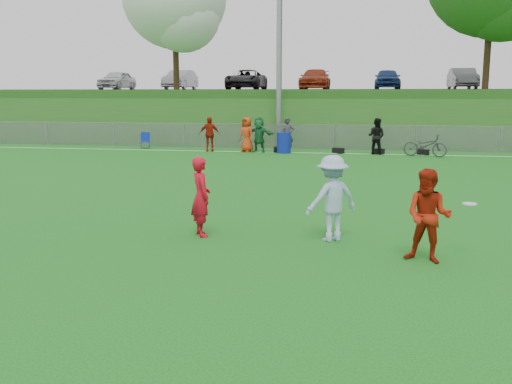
% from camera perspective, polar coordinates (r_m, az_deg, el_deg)
% --- Properties ---
extents(ground, '(120.00, 120.00, 0.00)m').
position_cam_1_polar(ground, '(9.84, 2.39, -6.85)').
color(ground, '#155C13').
rests_on(ground, ground).
extents(sideline_far, '(60.00, 0.10, 0.01)m').
position_cam_1_polar(sideline_far, '(27.52, 7.65, 3.86)').
color(sideline_far, white).
rests_on(sideline_far, ground).
extents(fence, '(58.00, 0.06, 1.30)m').
position_cam_1_polar(fence, '(29.45, 7.88, 5.49)').
color(fence, gray).
rests_on(fence, ground).
extents(light_pole, '(1.20, 0.40, 12.15)m').
position_cam_1_polar(light_pole, '(30.69, 2.36, 17.08)').
color(light_pole, gray).
rests_on(light_pole, ground).
extents(berm, '(120.00, 18.00, 3.00)m').
position_cam_1_polar(berm, '(40.38, 8.63, 7.83)').
color(berm, '#1C5818').
rests_on(berm, ground).
extents(parking_lot, '(120.00, 12.00, 0.10)m').
position_cam_1_polar(parking_lot, '(42.36, 8.77, 10.01)').
color(parking_lot, black).
rests_on(parking_lot, berm).
extents(tree_white_flowering, '(6.30, 6.30, 8.78)m').
position_cam_1_polar(tree_white_flowering, '(36.44, -7.94, 18.41)').
color(tree_white_flowering, black).
rests_on(tree_white_flowering, berm).
extents(car_row, '(32.04, 5.18, 1.44)m').
position_cam_1_polar(car_row, '(41.43, 7.11, 11.13)').
color(car_row, silver).
rests_on(car_row, parking_lot).
extents(spectator_row, '(9.12, 0.90, 1.69)m').
position_cam_1_polar(spectator_row, '(27.71, 2.00, 5.73)').
color(spectator_row, '#A31D0B').
rests_on(spectator_row, ground).
extents(gear_bags, '(7.36, 0.55, 0.26)m').
position_cam_1_polar(gear_bags, '(27.57, 9.76, 4.07)').
color(gear_bags, black).
rests_on(gear_bags, ground).
extents(player_red_left, '(0.63, 0.70, 1.59)m').
position_cam_1_polar(player_red_left, '(11.40, -5.53, -0.46)').
color(player_red_left, red).
rests_on(player_red_left, ground).
extents(player_red_center, '(0.93, 0.82, 1.59)m').
position_cam_1_polar(player_red_center, '(9.99, 16.86, -2.31)').
color(player_red_center, '#A81D0B').
rests_on(player_red_center, ground).
extents(player_blue, '(1.24, 1.12, 1.67)m').
position_cam_1_polar(player_blue, '(11.05, 7.61, -0.64)').
color(player_blue, '#A2BAE1').
rests_on(player_blue, ground).
extents(frisbee, '(0.24, 0.24, 0.02)m').
position_cam_1_polar(frisbee, '(10.53, 20.58, -1.12)').
color(frisbee, silver).
rests_on(frisbee, ground).
extents(recycling_bin, '(0.72, 0.72, 0.99)m').
position_cam_1_polar(recycling_bin, '(27.44, 2.80, 4.95)').
color(recycling_bin, '#0E1F9C').
rests_on(recycling_bin, ground).
extents(camp_chair, '(0.58, 0.59, 0.84)m').
position_cam_1_polar(camp_chair, '(30.20, -11.02, 4.75)').
color(camp_chair, '#0E27A0').
rests_on(camp_chair, ground).
extents(bicycle, '(2.05, 1.24, 1.02)m').
position_cam_1_polar(bicycle, '(26.95, 16.56, 4.49)').
color(bicycle, '#302F32').
rests_on(bicycle, ground).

